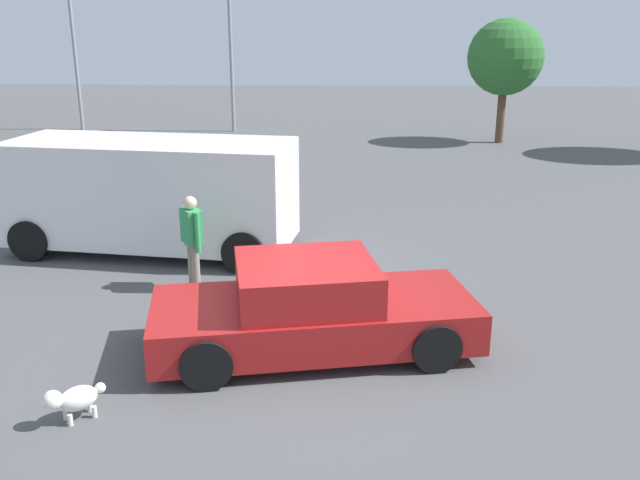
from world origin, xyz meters
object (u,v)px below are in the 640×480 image
(dog, at_px, (73,399))
(sedan_foreground, at_px, (312,310))
(light_post_mid, at_px, (70,10))
(pedestrian, at_px, (192,235))
(light_post_near, at_px, (230,32))
(van_white, at_px, (152,192))

(dog, bearing_deg, sedan_foreground, 175.90)
(light_post_mid, bearing_deg, sedan_foreground, -61.63)
(dog, height_order, light_post_mid, light_post_mid)
(pedestrian, xyz_separation_m, light_post_near, (-2.09, 16.90, 2.91))
(light_post_near, bearing_deg, light_post_mid, 177.89)
(light_post_mid, bearing_deg, van_white, -64.75)
(light_post_near, relative_size, light_post_mid, 0.80)
(pedestrian, bearing_deg, van_white, 86.64)
(van_white, height_order, light_post_near, light_post_near)
(van_white, bearing_deg, light_post_near, -79.16)
(van_white, distance_m, pedestrian, 2.29)
(sedan_foreground, height_order, light_post_near, light_post_near)
(sedan_foreground, xyz_separation_m, van_white, (-3.24, 4.07, 0.57))
(dog, height_order, van_white, van_white)
(dog, height_order, light_post_near, light_post_near)
(pedestrian, xyz_separation_m, light_post_mid, (-8.35, 17.13, 3.71))
(dog, distance_m, van_white, 6.01)
(sedan_foreground, bearing_deg, light_post_near, 91.00)
(sedan_foreground, distance_m, pedestrian, 2.97)
(van_white, bearing_deg, light_post_mid, -57.36)
(sedan_foreground, relative_size, van_white, 0.82)
(van_white, height_order, light_post_mid, light_post_mid)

